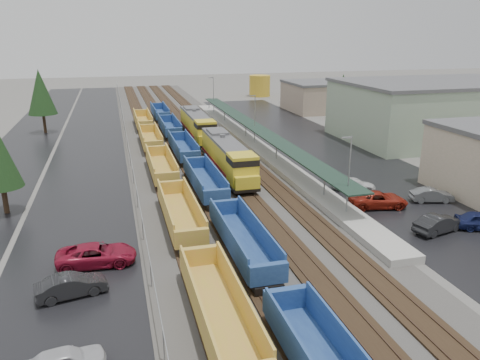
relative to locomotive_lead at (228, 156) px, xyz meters
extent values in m
cube|color=#302D2B|center=(-2.00, 23.17, -2.32)|extent=(20.00, 160.00, 0.08)
cube|color=black|center=(-8.00, 23.17, -2.21)|extent=(2.60, 160.00, 0.15)
cube|color=#473326|center=(-8.72, 23.17, -2.10)|extent=(0.08, 160.00, 0.07)
cube|color=#473326|center=(-7.28, 23.17, -2.10)|extent=(0.08, 160.00, 0.07)
cube|color=black|center=(-4.00, 23.17, -2.21)|extent=(2.60, 160.00, 0.15)
cube|color=#473326|center=(-4.72, 23.17, -2.10)|extent=(0.08, 160.00, 0.07)
cube|color=#473326|center=(-3.28, 23.17, -2.10)|extent=(0.08, 160.00, 0.07)
cube|color=black|center=(0.00, 23.17, -2.21)|extent=(2.60, 160.00, 0.15)
cube|color=#473326|center=(-0.72, 23.17, -2.10)|extent=(0.08, 160.00, 0.07)
cube|color=#473326|center=(0.72, 23.17, -2.10)|extent=(0.08, 160.00, 0.07)
cube|color=black|center=(4.00, 23.17, -2.21)|extent=(2.60, 160.00, 0.15)
cube|color=#473326|center=(3.28, 23.17, -2.10)|extent=(0.08, 160.00, 0.07)
cube|color=#473326|center=(4.72, 23.17, -2.10)|extent=(0.08, 160.00, 0.07)
cube|color=black|center=(-17.00, 23.17, -2.35)|extent=(10.00, 160.00, 0.02)
cube|color=black|center=(-27.00, 23.17, -2.35)|extent=(9.00, 160.00, 0.02)
cube|color=black|center=(17.00, 13.17, -2.35)|extent=(16.00, 100.00, 0.02)
cube|color=#9E9B93|center=(7.50, 13.17, -2.01)|extent=(3.00, 80.00, 0.70)
cylinder|color=gray|center=(7.50, -11.83, -0.46)|extent=(0.16, 0.16, 2.40)
cylinder|color=gray|center=(7.50, 3.17, -0.46)|extent=(0.16, 0.16, 2.40)
cylinder|color=gray|center=(7.50, 18.17, -0.46)|extent=(0.16, 0.16, 2.40)
cylinder|color=gray|center=(7.50, 33.17, -0.46)|extent=(0.16, 0.16, 2.40)
cylinder|color=gray|center=(7.50, 48.17, -0.46)|extent=(0.16, 0.16, 2.40)
cube|color=#1A2E24|center=(7.50, 13.17, 0.84)|extent=(2.60, 65.00, 0.15)
cylinder|color=gray|center=(7.50, -16.83, 1.64)|extent=(0.12, 0.12, 8.00)
cube|color=gray|center=(7.00, -16.83, 5.54)|extent=(1.00, 0.15, 0.12)
cylinder|color=gray|center=(7.50, 13.17, 1.64)|extent=(0.12, 0.12, 8.00)
cube|color=gray|center=(7.00, 13.17, 5.54)|extent=(1.00, 0.15, 0.12)
cylinder|color=gray|center=(7.50, 43.17, 1.64)|extent=(0.12, 0.12, 8.00)
cube|color=gray|center=(7.00, 43.17, 5.54)|extent=(1.00, 0.15, 0.12)
cylinder|color=gray|center=(-11.50, -32.83, -1.36)|extent=(0.08, 0.08, 2.00)
cylinder|color=gray|center=(-11.50, -24.83, -1.36)|extent=(0.08, 0.08, 2.00)
cylinder|color=gray|center=(-11.50, -16.83, -1.36)|extent=(0.08, 0.08, 2.00)
cylinder|color=gray|center=(-11.50, -8.83, -1.36)|extent=(0.08, 0.08, 2.00)
cylinder|color=gray|center=(-11.50, -0.83, -1.36)|extent=(0.08, 0.08, 2.00)
cylinder|color=gray|center=(-11.50, 7.17, -1.36)|extent=(0.08, 0.08, 2.00)
cylinder|color=gray|center=(-11.50, 15.17, -1.36)|extent=(0.08, 0.08, 2.00)
cylinder|color=gray|center=(-11.50, 23.17, -1.36)|extent=(0.08, 0.08, 2.00)
cylinder|color=gray|center=(-11.50, 31.17, -1.36)|extent=(0.08, 0.08, 2.00)
cylinder|color=gray|center=(-11.50, 39.17, -1.36)|extent=(0.08, 0.08, 2.00)
cylinder|color=gray|center=(-11.50, 47.17, -1.36)|extent=(0.08, 0.08, 2.00)
cylinder|color=gray|center=(-11.50, 55.17, -1.36)|extent=(0.08, 0.08, 2.00)
cylinder|color=gray|center=(-11.50, 63.17, -1.36)|extent=(0.08, 0.08, 2.00)
cylinder|color=gray|center=(-11.50, 71.17, -1.36)|extent=(0.08, 0.08, 2.00)
cylinder|color=gray|center=(-11.50, 79.17, -1.36)|extent=(0.08, 0.08, 2.00)
cylinder|color=gray|center=(-11.50, 87.17, -1.36)|extent=(0.08, 0.08, 2.00)
cylinder|color=gray|center=(-11.50, 95.17, -1.36)|extent=(0.08, 0.08, 2.00)
cube|color=gray|center=(-11.50, 23.17, -0.36)|extent=(0.05, 160.00, 0.05)
cube|color=#92A68C|center=(38.00, 11.17, 2.14)|extent=(30.00, 20.00, 9.00)
cube|color=#59595B|center=(38.00, 11.17, 6.89)|extent=(30.60, 20.40, 0.50)
cube|color=tan|center=(34.00, 43.17, 0.64)|extent=(18.00, 14.00, 6.00)
cube|color=#59595B|center=(34.00, 43.17, 3.89)|extent=(18.36, 14.28, 0.50)
ellipsoid|color=#515D48|center=(-32.00, 163.17, -2.36)|extent=(154.00, 110.00, 19.80)
ellipsoid|color=#515D48|center=(38.00, 173.17, -2.36)|extent=(196.00, 140.00, 25.20)
ellipsoid|color=#515D48|center=(108.00, 183.17, -2.36)|extent=(168.00, 120.00, 21.60)
cylinder|color=#332316|center=(-24.00, -6.83, -1.01)|extent=(0.50, 0.50, 2.70)
cylinder|color=#332316|center=(-25.00, 33.17, -0.71)|extent=(0.50, 0.50, 3.30)
cone|color=black|center=(-25.00, 33.17, 4.79)|extent=(4.84, 4.84, 7.70)
cylinder|color=#332316|center=(26.00, 21.17, -0.86)|extent=(0.50, 0.50, 3.00)
cone|color=black|center=(26.00, 21.17, 4.14)|extent=(4.40, 4.40, 7.00)
cube|color=black|center=(0.00, 0.69, -1.53)|extent=(2.92, 19.44, 0.39)
cube|color=gold|center=(0.00, 1.66, 0.12)|extent=(2.72, 15.55, 2.92)
cube|color=gold|center=(0.00, -6.89, 0.32)|extent=(2.92, 3.11, 3.31)
cube|color=black|center=(0.00, -6.89, 1.29)|extent=(2.96, 3.16, 0.68)
cube|color=gold|center=(0.00, -8.64, -0.65)|extent=(2.72, 0.97, 1.36)
cube|color=#59595B|center=(0.00, 1.66, 1.68)|extent=(2.77, 15.55, 0.34)
cube|color=maroon|center=(-1.38, 1.66, -1.04)|extent=(0.04, 15.55, 0.34)
cube|color=maroon|center=(1.38, 1.66, -1.04)|extent=(0.04, 15.55, 0.34)
cube|color=black|center=(0.00, 0.69, -1.92)|extent=(2.14, 5.83, 0.58)
cube|color=black|center=(0.00, -6.11, -1.82)|extent=(2.33, 3.89, 0.49)
cube|color=black|center=(0.00, 7.49, -1.82)|extent=(2.33, 3.89, 0.49)
cylinder|color=#59595B|center=(0.00, 2.63, 1.97)|extent=(0.68, 0.68, 0.49)
cube|color=#59595B|center=(0.00, 5.55, 1.92)|extent=(2.33, 3.89, 0.49)
cube|color=black|center=(0.00, 21.69, -1.53)|extent=(2.92, 19.44, 0.39)
cube|color=gold|center=(0.00, 22.66, 0.12)|extent=(2.72, 15.55, 2.92)
cube|color=gold|center=(0.00, 14.11, 0.32)|extent=(2.92, 3.11, 3.31)
cube|color=black|center=(0.00, 14.11, 1.29)|extent=(2.96, 3.16, 0.68)
cube|color=gold|center=(0.00, 12.36, -0.65)|extent=(2.72, 0.97, 1.36)
cube|color=#59595B|center=(0.00, 22.66, 1.68)|extent=(2.77, 15.55, 0.34)
cube|color=maroon|center=(-1.38, 22.66, -1.04)|extent=(0.04, 15.55, 0.34)
cube|color=maroon|center=(1.38, 22.66, -1.04)|extent=(0.04, 15.55, 0.34)
cube|color=black|center=(0.00, 21.69, -1.92)|extent=(2.14, 5.83, 0.58)
cube|color=black|center=(0.00, 14.89, -1.82)|extent=(2.33, 3.89, 0.49)
cube|color=black|center=(0.00, 28.49, -1.82)|extent=(2.33, 3.89, 0.49)
cylinder|color=#59595B|center=(0.00, 23.63, 1.97)|extent=(0.68, 0.68, 0.49)
cube|color=#59595B|center=(0.00, 26.55, 1.92)|extent=(2.33, 3.89, 0.49)
cube|color=gold|center=(-8.00, -30.61, -1.49)|extent=(2.73, 12.41, 0.26)
cube|color=gold|center=(-9.31, -30.61, -0.54)|extent=(0.16, 12.41, 1.89)
cube|color=gold|center=(-6.69, -30.61, -0.54)|extent=(0.16, 12.41, 1.89)
cube|color=gold|center=(-8.00, -24.19, -0.75)|extent=(2.73, 0.53, 1.47)
cube|color=black|center=(-8.00, -24.93, -1.80)|extent=(2.10, 2.31, 0.53)
cube|color=gold|center=(-8.00, -14.52, -1.49)|extent=(2.73, 12.41, 0.26)
cube|color=gold|center=(-9.31, -14.52, -0.54)|extent=(0.16, 12.41, 1.89)
cube|color=gold|center=(-6.69, -14.52, -0.54)|extent=(0.16, 12.41, 1.89)
cube|color=gold|center=(-8.00, -20.94, -0.75)|extent=(2.73, 0.53, 1.47)
cube|color=gold|center=(-8.00, -8.10, -0.75)|extent=(2.73, 0.53, 1.47)
cube|color=black|center=(-8.00, -20.20, -1.80)|extent=(2.10, 2.31, 0.53)
cube|color=black|center=(-8.00, -8.84, -1.80)|extent=(2.10, 2.31, 0.53)
cube|color=gold|center=(-8.00, 1.57, -1.49)|extent=(2.73, 12.41, 0.26)
cube|color=gold|center=(-9.31, 1.57, -0.54)|extent=(0.16, 12.41, 1.89)
cube|color=gold|center=(-6.69, 1.57, -0.54)|extent=(0.16, 12.41, 1.89)
cube|color=gold|center=(-8.00, -4.85, -0.75)|extent=(2.73, 0.53, 1.47)
cube|color=gold|center=(-8.00, 7.99, -0.75)|extent=(2.73, 0.53, 1.47)
cube|color=black|center=(-8.00, -4.11, -1.80)|extent=(2.10, 2.31, 0.53)
cube|color=black|center=(-8.00, 7.25, -1.80)|extent=(2.10, 2.31, 0.53)
cube|color=gold|center=(-8.00, 17.66, -1.49)|extent=(2.73, 12.41, 0.26)
cube|color=gold|center=(-9.31, 17.66, -0.54)|extent=(0.16, 12.41, 1.89)
cube|color=gold|center=(-6.69, 17.66, -0.54)|extent=(0.16, 12.41, 1.89)
cube|color=gold|center=(-8.00, 11.24, -0.75)|extent=(2.73, 0.53, 1.47)
cube|color=gold|center=(-8.00, 24.08, -0.75)|extent=(2.73, 0.53, 1.47)
cube|color=black|center=(-8.00, 11.98, -1.80)|extent=(2.10, 2.31, 0.53)
cube|color=black|center=(-8.00, 23.34, -1.80)|extent=(2.10, 2.31, 0.53)
cube|color=gold|center=(-8.00, 33.75, -1.49)|extent=(2.73, 12.41, 0.26)
cube|color=gold|center=(-9.31, 33.75, -0.54)|extent=(0.16, 12.41, 1.89)
cube|color=gold|center=(-6.69, 33.75, -0.54)|extent=(0.16, 12.41, 1.89)
cube|color=gold|center=(-8.00, 27.33, -0.75)|extent=(2.73, 0.53, 1.47)
cube|color=gold|center=(-8.00, 40.17, -0.75)|extent=(2.73, 0.53, 1.47)
cube|color=black|center=(-8.00, 28.07, -1.80)|extent=(2.10, 2.31, 0.53)
cube|color=black|center=(-8.00, 39.43, -1.80)|extent=(2.10, 2.31, 0.53)
cube|color=navy|center=(-4.00, -31.06, -0.76)|extent=(2.70, 0.52, 1.46)
cube|color=black|center=(-4.00, -31.79, -1.80)|extent=(2.08, 2.29, 0.52)
cube|color=navy|center=(-4.00, -21.49, -1.49)|extent=(2.70, 12.29, 0.26)
cube|color=navy|center=(-5.30, -21.49, -0.56)|extent=(0.16, 12.29, 1.87)
cube|color=navy|center=(-2.70, -21.49, -0.56)|extent=(0.16, 12.29, 1.87)
cube|color=navy|center=(-4.00, -27.84, -0.76)|extent=(2.70, 0.52, 1.46)
cube|color=navy|center=(-4.00, -15.14, -0.76)|extent=(2.70, 0.52, 1.46)
cube|color=black|center=(-4.00, -27.11, -1.80)|extent=(2.08, 2.29, 0.52)
cube|color=black|center=(-4.00, -15.87, -1.80)|extent=(2.08, 2.29, 0.52)
cube|color=navy|center=(-4.00, -5.56, -1.49)|extent=(2.70, 12.29, 0.26)
cube|color=navy|center=(-5.30, -5.56, -0.56)|extent=(0.16, 12.29, 1.87)
cube|color=navy|center=(-2.70, -5.56, -0.56)|extent=(0.16, 12.29, 1.87)
cube|color=navy|center=(-4.00, -11.92, -0.76)|extent=(2.70, 0.52, 1.46)
cube|color=navy|center=(-4.00, 0.79, -0.76)|extent=(2.70, 0.52, 1.46)
cube|color=black|center=(-4.00, -11.19, -1.80)|extent=(2.08, 2.29, 0.52)
cube|color=black|center=(-4.00, 0.06, -1.80)|extent=(2.08, 2.29, 0.52)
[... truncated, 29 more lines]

